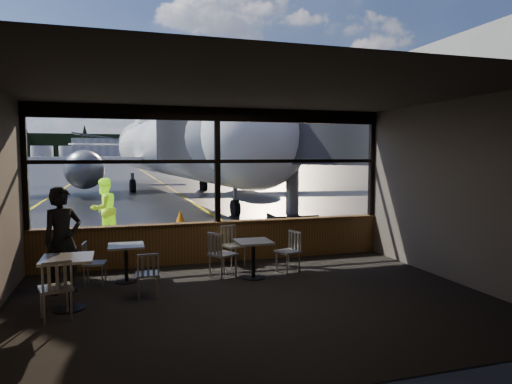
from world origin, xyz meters
name	(u,v)px	position (x,y,z in m)	size (l,w,h in m)	color
ground_plane	(126,164)	(0.00, 120.00, 0.00)	(520.00, 520.00, 0.00)	black
carpet_floor	(256,301)	(0.00, -3.00, 0.01)	(8.00, 6.00, 0.01)	black
ceiling	(256,89)	(0.00, -3.00, 3.50)	(8.00, 6.00, 0.04)	#38332D
wall_right	(458,192)	(4.00, -3.00, 1.75)	(0.04, 6.00, 3.50)	#514841
wall_back	(342,224)	(0.00, -6.00, 1.75)	(8.00, 0.04, 3.50)	#514841
window_sill	(218,242)	(0.00, 0.00, 0.45)	(8.00, 0.28, 0.90)	#4B3016
window_header	(217,114)	(0.00, 0.00, 3.35)	(8.00, 0.18, 0.30)	black
mullion_left	(24,167)	(-3.95, 0.00, 2.20)	(0.12, 0.12, 2.60)	black
mullion_centre	(217,166)	(0.00, 0.00, 2.20)	(0.12, 0.12, 2.60)	black
mullion_right	(372,165)	(3.95, 0.00, 2.20)	(0.12, 0.12, 2.60)	black
window_transom	(217,161)	(0.00, 0.00, 2.30)	(8.00, 0.10, 0.08)	black
airliner	(171,104)	(1.25, 20.16, 5.77)	(31.45, 37.74, 11.53)	white
jet_bridge	(283,152)	(3.60, 5.50, 2.54)	(9.54, 11.66, 5.09)	#2A2A2C
cafe_table_near	(253,259)	(0.38, -1.59, 0.38)	(0.69, 0.69, 0.76)	#A7A399
cafe_table_mid	(126,263)	(-2.04, -1.15, 0.36)	(0.66, 0.66, 0.73)	gray
cafe_table_left	(68,284)	(-2.95, -2.52, 0.42)	(0.77, 0.77, 0.84)	gray
chair_near_e	(288,252)	(1.18, -1.39, 0.44)	(0.48, 0.48, 0.87)	#BAB4A8
chair_near_w	(223,255)	(-0.20, -1.42, 0.47)	(0.52, 0.52, 0.95)	#B2ADA1
chair_near_n	(233,246)	(0.24, -0.52, 0.45)	(0.49, 0.49, 0.90)	beige
chair_mid_s	(148,275)	(-1.71, -2.27, 0.41)	(0.44, 0.44, 0.81)	#B6B0A5
chair_mid_w	(95,264)	(-2.61, -1.20, 0.41)	(0.45, 0.45, 0.83)	#AAA69A
chair_left_s	(56,289)	(-3.07, -2.95, 0.47)	(0.51, 0.51, 0.94)	#BAB5A7
passenger	(63,240)	(-3.11, -1.55, 0.95)	(0.69, 0.45, 1.89)	black
ground_crew	(104,209)	(-2.57, 3.70, 0.89)	(0.87, 0.67, 1.78)	#BFF219
cone_nose	(180,216)	(0.00, 6.55, 0.22)	(0.31, 0.31, 0.43)	#FD6308
terminal_annex	(490,139)	(10.00, 2.50, 3.00)	(5.00, 7.00, 6.00)	gray
hangar_mid	(123,149)	(0.00, 185.00, 5.00)	(38.00, 15.00, 10.00)	silver
hangar_right	(267,147)	(60.00, 178.00, 6.00)	(50.00, 20.00, 12.00)	silver
fuel_tank_a	(42,154)	(-30.00, 182.00, 3.00)	(8.00, 8.00, 6.00)	silver
fuel_tank_b	(70,154)	(-20.00, 182.00, 3.00)	(8.00, 8.00, 6.00)	silver
fuel_tank_c	(97,154)	(-10.00, 182.00, 3.00)	(8.00, 8.00, 6.00)	silver
treeline	(122,147)	(0.00, 210.00, 6.00)	(360.00, 3.00, 12.00)	black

